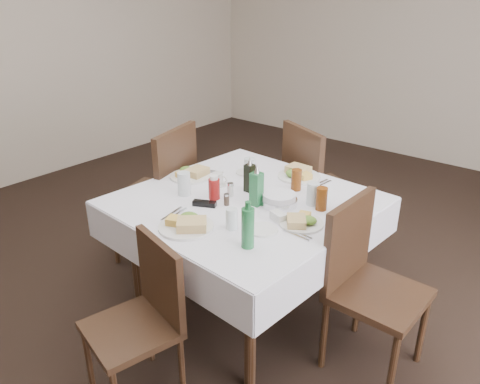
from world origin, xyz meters
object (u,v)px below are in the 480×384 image
Objects in this scene: chair_north at (314,182)px; ketchup_bottle at (214,188)px; chair_west at (164,187)px; water_n at (250,168)px; green_bottle at (248,227)px; water_e at (313,194)px; coffee_mug at (218,180)px; oil_cruet_dark at (250,177)px; bread_basket at (279,200)px; water_s at (232,219)px; water_w at (184,184)px; chair_east at (364,276)px; dining_table at (245,211)px; oil_cruet_green at (256,188)px; chair_south at (145,311)px.

chair_north is 6.93× the size of ketchup_bottle.
chair_west is at bearing -133.92° from chair_north.
green_bottle is at bearing -52.09° from water_n.
chair_north reaches higher than water_e.
oil_cruet_dark is at bearing 14.04° from coffee_mug.
coffee_mug is at bearing -1.80° from chair_west.
coffee_mug is at bearing -105.23° from chair_north.
green_bottle reaches higher than oil_cruet_dark.
chair_north is 4.56× the size of oil_cruet_dark.
bread_basket is at bearing -28.98° from water_n.
green_bottle is at bearing -37.27° from coffee_mug.
water_s is 0.77× the size of ketchup_bottle.
water_s is 0.51× the size of oil_cruet_dark.
water_w reaches higher than coffee_mug.
chair_east is 8.32× the size of water_s.
dining_table is 0.88m from chair_north.
oil_cruet_dark is (-0.05, 0.11, 0.18)m from dining_table.
oil_cruet_green is (-0.10, -0.08, 0.07)m from bread_basket.
chair_east is at bearing 47.78° from green_bottle.
ketchup_bottle is at bearing -112.98° from oil_cruet_dark.
water_w is at bearing -27.44° from chair_west.
oil_cruet_green reaches higher than water_e.
chair_north is at bearing 100.43° from water_s.
water_s is at bearing -93.56° from bread_basket.
water_n is at bearing 73.38° from water_w.
coffee_mug is (-0.47, -0.01, 0.00)m from bread_basket.
water_w is at bearing -168.63° from chair_east.
water_e is 0.91× the size of ketchup_bottle.
water_w is 0.58m from bread_basket.
ketchup_bottle is (-0.15, -0.11, 0.15)m from dining_table.
dining_table is at bearing -64.01° from oil_cruet_dark.
chair_south is 0.63m from water_s.
oil_cruet_green is at bearing -80.86° from chair_north.
bread_basket is (1.01, -0.01, 0.20)m from chair_west.
bread_basket is at bearing 26.57° from ketchup_bottle.
bread_basket is (0.52, 0.25, -0.04)m from water_w.
green_bottle is at bearing 54.31° from chair_south.
oil_cruet_dark is (-0.23, 0.44, 0.04)m from water_s.
dining_table is at bearing 169.91° from oil_cruet_green.
chair_west is at bearing 152.56° from water_w.
water_n is 0.41m from oil_cruet_green.
chair_east is at bearing -4.90° from oil_cruet_dark.
oil_cruet_dark is at bearing -90.64° from chair_north.
chair_west is 0.73m from ketchup_bottle.
chair_west is 1.30m from green_bottle.
water_e is 0.60× the size of oil_cruet_dark.
dining_table is 0.21m from oil_cruet_green.
water_s is (-0.60, -0.37, 0.28)m from chair_east.
chair_west reaches higher than ketchup_bottle.
bread_basket is at bearing 17.95° from dining_table.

